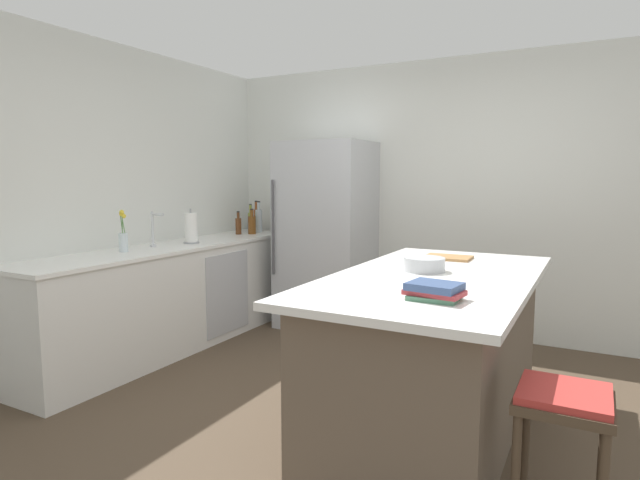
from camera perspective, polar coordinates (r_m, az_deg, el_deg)
name	(u,v)px	position (r m, az deg, el deg)	size (l,w,h in m)	color
ground_plane	(361,428)	(3.33, 4.54, -19.81)	(7.20, 7.20, 0.00)	#4C3D2D
wall_rear	(458,198)	(5.12, 14.89, 4.44)	(6.00, 0.10, 2.60)	silver
wall_left	(79,202)	(4.55, -24.87, 3.77)	(0.10, 6.00, 2.60)	silver
counter_run_left	(174,296)	(4.82, -15.65, -5.88)	(0.64, 2.95, 0.91)	silver
kitchen_island	(433,352)	(3.20, 12.23, -11.91)	(1.07, 2.09, 0.94)	brown
refrigerator	(326,235)	(5.20, 0.65, 0.51)	(0.86, 0.73, 1.84)	#B7BABF
bar_stool	(563,419)	(2.40, 25.02, -17.32)	(0.36, 0.36, 0.66)	#473828
sink_faucet	(154,229)	(4.64, -17.73, 1.19)	(0.15, 0.05, 0.30)	silver
flower_vase	(123,238)	(4.41, -20.72, 0.23)	(0.07, 0.07, 0.33)	silver
paper_towel_roll	(191,228)	(4.82, -13.93, 1.24)	(0.14, 0.14, 0.31)	gray
vinegar_bottle	(256,219)	(5.81, -6.99, 2.32)	(0.05, 0.05, 0.33)	#994C23
soda_bottle	(259,220)	(5.69, -6.71, 2.21)	(0.07, 0.07, 0.33)	silver
olive_oil_bottle	(251,221)	(5.63, -7.59, 2.03)	(0.05, 0.05, 0.31)	olive
whiskey_bottle	(252,224)	(5.51, -7.45, 1.72)	(0.08, 0.08, 0.26)	brown
syrup_bottle	(238,225)	(5.50, -8.92, 1.60)	(0.06, 0.06, 0.24)	#5B3319
cookbook_stack	(434,291)	(2.46, 12.40, -5.46)	(0.27, 0.21, 0.08)	#4C7F60
mixing_bowl	(424,264)	(3.18, 11.33, -2.63)	(0.24, 0.24, 0.08)	#B2B5BA
cutting_board	(448,257)	(3.71, 13.81, -1.87)	(0.32, 0.24, 0.02)	#9E7042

